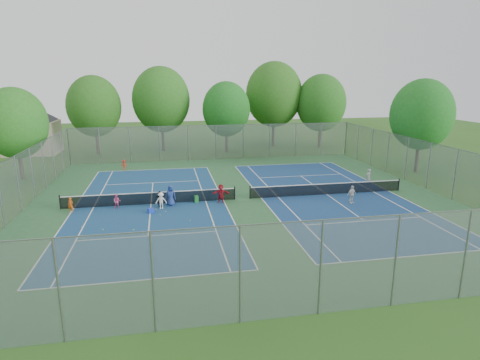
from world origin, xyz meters
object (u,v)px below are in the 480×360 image
net_right (327,189)px  ball_crate (151,211)px  net_left (151,198)px  instructor (368,177)px  ball_hopper (196,199)px

net_right → ball_crate: 14.10m
net_left → instructor: bearing=5.6°
net_right → ball_hopper: 10.62m
net_left → ball_hopper: net_left is taller
net_left → net_right: bearing=0.0°
instructor → ball_crate: bearing=-12.0°
ball_crate → ball_hopper: size_ratio=0.70×
ball_crate → instructor: instructor is taller
net_right → instructor: 4.93m
ball_crate → ball_hopper: (3.34, 1.80, 0.11)m
instructor → ball_hopper: bearing=-16.0°
net_right → net_left: bearing=180.0°
net_left → ball_hopper: 3.40m
ball_crate → instructor: (18.52, 3.87, 0.61)m
net_left → instructor: instructor is taller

